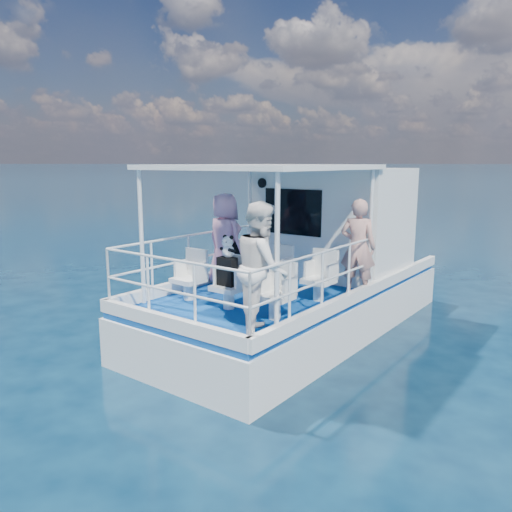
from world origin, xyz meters
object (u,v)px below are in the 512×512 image
(passenger_port_fwd, at_px, (225,240))
(panda, at_px, (228,246))
(backpack_center, at_px, (227,271))
(passenger_stbd_aft, at_px, (262,268))

(passenger_port_fwd, xyz_separation_m, panda, (1.03, -1.12, 0.14))
(passenger_port_fwd, distance_m, panda, 1.52)
(passenger_port_fwd, relative_size, backpack_center, 3.84)
(passenger_port_fwd, height_order, backpack_center, passenger_port_fwd)
(passenger_stbd_aft, height_order, panda, passenger_stbd_aft)
(panda, bearing_deg, backpack_center, -126.15)
(backpack_center, bearing_deg, panda, 53.85)
(panda, bearing_deg, passenger_port_fwd, 132.54)
(backpack_center, bearing_deg, passenger_port_fwd, 131.74)
(passenger_port_fwd, xyz_separation_m, passenger_stbd_aft, (2.10, -1.68, 0.03))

